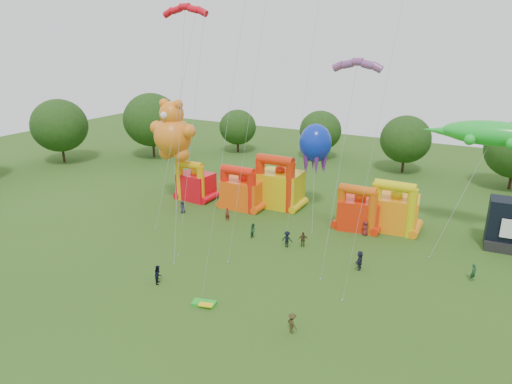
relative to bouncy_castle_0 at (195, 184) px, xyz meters
The scene contains 23 objects.
ground 30.16m from the bouncy_castle_0, 59.61° to the right, with size 160.00×160.00×0.00m, color #2E5217.
tree_ring 29.27m from the bouncy_castle_0, 60.95° to the right, with size 119.68×121.74×12.07m.
bouncy_castle_0 is the anchor object (origin of this frame).
bouncy_castle_1 7.57m from the bouncy_castle_0, ahead, with size 5.36×4.36×6.02m.
bouncy_castle_2 12.01m from the bouncy_castle_0, 14.56° to the left, with size 5.85×4.79×7.36m.
bouncy_castle_3 23.21m from the bouncy_castle_0, ahead, with size 5.33×4.57×5.66m.
bouncy_castle_4 27.13m from the bouncy_castle_0, ahead, with size 5.64×4.75×6.36m.
teddy_bear_kite 6.67m from the bouncy_castle_0, 112.04° to the right, with size 7.09×5.96×14.28m.
gecko_kite 34.69m from the bouncy_castle_0, ahead, with size 13.08×10.25×13.51m.
octopus_kite 17.41m from the bouncy_castle_0, ahead, with size 4.87×9.18×11.59m.
parafoil_kites 16.47m from the bouncy_castle_0, 55.49° to the right, with size 24.82×15.79×29.20m.
diamond_kites 24.85m from the bouncy_castle_0, 32.58° to the right, with size 20.33×22.04×39.50m.
folded_kite_bundle 27.38m from the bouncy_castle_0, 52.88° to the right, with size 2.19×1.49×0.31m.
spectator_0 5.68m from the bouncy_castle_0, 71.82° to the right, with size 0.80×0.52×1.64m, color #222036.
spectator_1 9.62m from the bouncy_castle_0, 29.86° to the right, with size 0.61×0.40×1.67m, color #572218.
spectator_2 15.54m from the bouncy_castle_0, 29.33° to the right, with size 0.83×0.65×1.72m, color #1C472A.
spectator_3 19.69m from the bouncy_castle_0, 24.17° to the right, with size 1.19×0.68×1.84m, color black.
spectator_4 20.79m from the bouncy_castle_0, 20.31° to the right, with size 1.03×0.43×1.76m, color #432F1A.
spectator_5 27.90m from the bouncy_castle_0, 19.36° to the right, with size 1.81×0.58×1.95m, color #202036.
spectator_6 24.58m from the bouncy_castle_0, ahead, with size 0.85×0.55×1.73m, color maroon.
spectator_7 36.88m from the bouncy_castle_0, ahead, with size 0.63×0.41×1.72m, color #1A4125.
spectator_8 23.36m from the bouncy_castle_0, 62.77° to the right, with size 0.87×0.68×1.80m, color black.
spectator_9 32.88m from the bouncy_castle_0, 41.38° to the right, with size 1.09×0.63×1.69m, color #362E15.
Camera 1 is at (21.24, -23.43, 21.69)m, focal length 32.00 mm.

